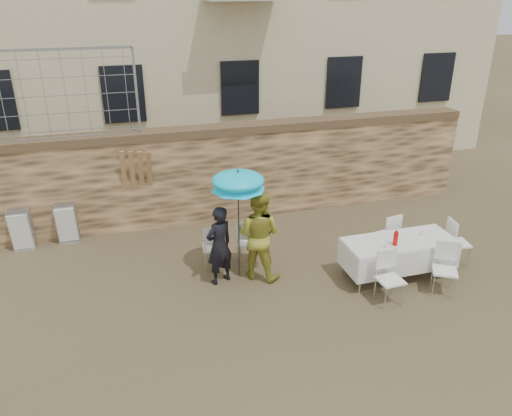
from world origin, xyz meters
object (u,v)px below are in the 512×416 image
object	(u,v)px
table_chair_side	(458,242)
chair_stack_left	(23,226)
man_suit	(219,245)
table_chair_front_right	(445,270)
couple_chair_right	(248,241)
umbrella	(238,184)
couple_chair_left	(214,246)
woman_dress	(258,235)
table_chair_back	(386,234)
banquet_table	(400,242)
soda_bottle	(396,239)
table_chair_front_left	(390,279)
chair_stack_right	(67,221)

from	to	relation	value
table_chair_side	chair_stack_left	bearing A→B (deg)	77.54
man_suit	table_chair_side	size ratio (longest dim) A/B	1.61
table_chair_front_right	couple_chair_right	bearing A→B (deg)	176.50
umbrella	couple_chair_right	bearing A→B (deg)	56.31
umbrella	couple_chair_left	distance (m)	1.54
umbrella	couple_chair_left	xyz separation A→B (m)	(-0.40, 0.45, -1.42)
woman_dress	table_chair_back	xyz separation A→B (m)	(2.75, 0.06, -0.40)
woman_dress	table_chair_side	xyz separation A→B (m)	(3.95, -0.64, -0.40)
banquet_table	table_chair_back	distance (m)	0.86
soda_bottle	table_chair_front_left	xyz separation A→B (m)	(-0.40, -0.60, -0.43)
couple_chair_left	umbrella	bearing A→B (deg)	138.46
couple_chair_right	table_chair_side	distance (m)	4.17
couple_chair_right	chair_stack_left	world-z (taller)	couple_chair_right
umbrella	chair_stack_left	xyz separation A→B (m)	(-4.12, 2.50, -1.44)
chair_stack_right	soda_bottle	bearing A→B (deg)	-30.54
umbrella	table_chair_side	size ratio (longest dim) A/B	2.10
couple_chair_left	banquet_table	world-z (taller)	couple_chair_left
man_suit	table_chair_front_left	distance (m)	3.10
couple_chair_left	table_chair_back	bearing A→B (deg)	178.79
man_suit	umbrella	distance (m)	1.20
umbrella	chair_stack_left	bearing A→B (deg)	148.77
woman_dress	table_chair_back	distance (m)	2.78
umbrella	banquet_table	size ratio (longest dim) A/B	0.96
chair_stack_right	couple_chair_right	bearing A→B (deg)	-30.19
banquet_table	table_chair_front_left	distance (m)	0.99
couple_chair_left	table_chair_front_left	bearing A→B (deg)	149.69
table_chair_front_left	table_chair_front_right	xyz separation A→B (m)	(1.10, 0.00, 0.00)
woman_dress	table_chair_front_left	size ratio (longest dim) A/B	1.84
banquet_table	soda_bottle	xyz separation A→B (m)	(-0.20, -0.15, 0.17)
couple_chair_right	soda_bottle	world-z (taller)	soda_bottle
table_chair_side	chair_stack_left	world-z (taller)	table_chair_side
couple_chair_left	table_chair_front_right	xyz separation A→B (m)	(3.80, -2.04, 0.00)
umbrella	banquet_table	world-z (taller)	umbrella
woman_dress	table_chair_front_right	xyz separation A→B (m)	(3.05, -1.49, -0.40)
banquet_table	table_chair_front_left	bearing A→B (deg)	-128.66
couple_chair_left	table_chair_side	bearing A→B (deg)	172.57
man_suit	table_chair_front_left	xyz separation A→B (m)	(2.70, -1.49, -0.29)
umbrella	man_suit	bearing A→B (deg)	-165.96
banquet_table	table_chair_side	bearing A→B (deg)	4.09
couple_chair_right	table_chair_back	xyz separation A→B (m)	(2.80, -0.49, 0.00)
table_chair_side	chair_stack_left	size ratio (longest dim) A/B	1.04
woman_dress	table_chair_side	world-z (taller)	woman_dress
couple_chair_right	soda_bottle	size ratio (longest dim) A/B	3.69
man_suit	banquet_table	world-z (taller)	man_suit
banquet_table	couple_chair_right	bearing A→B (deg)	153.53
woman_dress	chair_stack_right	xyz separation A→B (m)	(-3.57, 2.60, -0.42)
couple_chair_left	couple_chair_right	world-z (taller)	same
umbrella	table_chair_side	xyz separation A→B (m)	(4.30, -0.74, -1.42)
couple_chair_left	table_chair_front_left	size ratio (longest dim) A/B	1.00
umbrella	banquet_table	bearing A→B (deg)	-16.24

